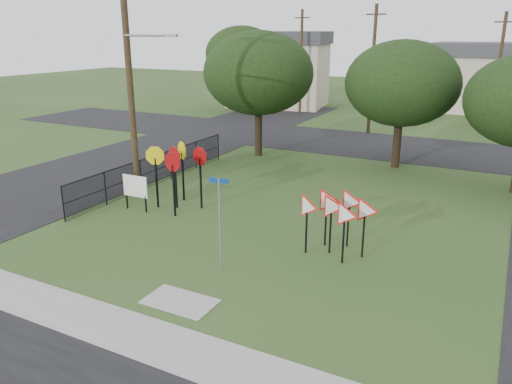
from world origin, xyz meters
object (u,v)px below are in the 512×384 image
yield_sign_cluster (337,209)px  street_name_sign (220,218)px  stop_sign_cluster (177,163)px  info_board (135,187)px

yield_sign_cluster → street_name_sign: bearing=-134.6°
street_name_sign → yield_sign_cluster: size_ratio=1.10×
stop_sign_cluster → info_board: (-1.37, -1.11, -0.96)m
street_name_sign → stop_sign_cluster: bearing=138.0°
street_name_sign → yield_sign_cluster: street_name_sign is taller
street_name_sign → info_board: street_name_sign is taller
stop_sign_cluster → yield_sign_cluster: stop_sign_cluster is taller
stop_sign_cluster → yield_sign_cluster: 7.51m
yield_sign_cluster → stop_sign_cluster: bearing=170.0°
stop_sign_cluster → info_board: size_ratio=1.76×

